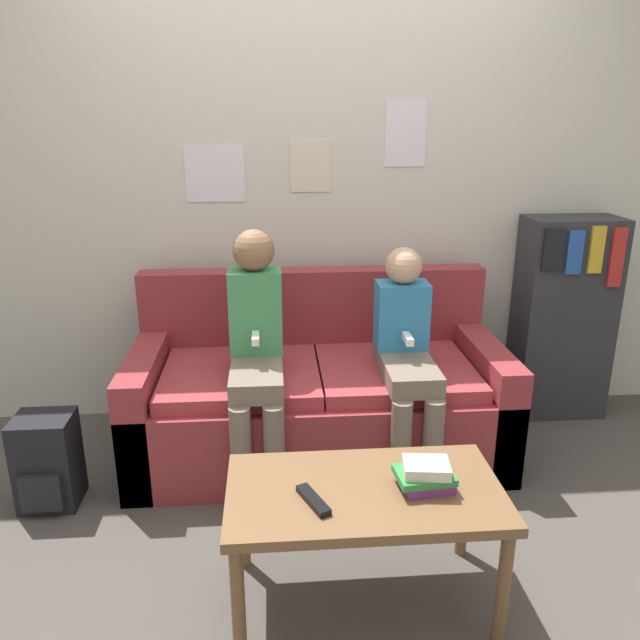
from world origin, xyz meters
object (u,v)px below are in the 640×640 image
object	(u,v)px
bookshelf	(563,318)
couch	(318,396)
tv_remote	(313,500)
coffee_table	(364,502)
person_left	(256,344)
person_right	(406,352)
backpack	(48,462)

from	to	relation	value
bookshelf	couch	bearing A→B (deg)	-167.04
tv_remote	coffee_table	bearing A→B (deg)	-1.70
tv_remote	bookshelf	size ratio (longest dim) A/B	0.15
coffee_table	person_left	xyz separation A→B (m)	(-0.37, 0.87, 0.25)
person_right	backpack	world-z (taller)	person_right
coffee_table	person_left	bearing A→B (deg)	112.88
person_right	bookshelf	xyz separation A→B (m)	(0.99, 0.52, -0.03)
backpack	couch	bearing A→B (deg)	17.68
person_left	backpack	bearing A→B (deg)	-167.99
coffee_table	backpack	distance (m)	1.45
bookshelf	backpack	size ratio (longest dim) A/B	2.70
person_left	person_right	xyz separation A→B (m)	(0.68, -0.02, -0.06)
couch	tv_remote	size ratio (longest dim) A/B	10.38
person_right	bookshelf	size ratio (longest dim) A/B	0.94
coffee_table	person_left	world-z (taller)	person_left
person_left	tv_remote	size ratio (longest dim) A/B	6.64
person_right	backpack	size ratio (longest dim) A/B	2.54
person_left	backpack	xyz separation A→B (m)	(-0.90, -0.19, -0.44)
couch	coffee_table	bearing A→B (deg)	-85.96
bookshelf	backpack	xyz separation A→B (m)	(-2.57, -0.70, -0.36)
coffee_table	backpack	xyz separation A→B (m)	(-1.27, 0.68, -0.19)
person_right	bookshelf	distance (m)	1.12
couch	bookshelf	distance (m)	1.44
person_left	person_right	size ratio (longest dim) A/B	1.09
backpack	coffee_table	bearing A→B (deg)	-28.00
person_left	bookshelf	distance (m)	1.74
coffee_table	tv_remote	world-z (taller)	tv_remote
couch	person_left	xyz separation A→B (m)	(-0.29, -0.19, 0.36)
couch	person_right	xyz separation A→B (m)	(0.39, -0.20, 0.30)
person_left	bookshelf	size ratio (longest dim) A/B	1.03
person_right	tv_remote	distance (m)	1.05
person_right	bookshelf	bearing A→B (deg)	27.87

